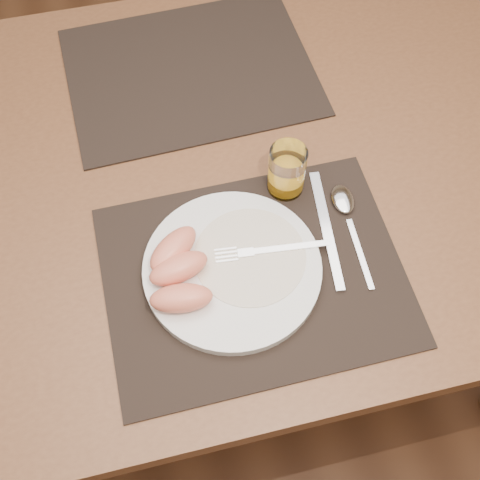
% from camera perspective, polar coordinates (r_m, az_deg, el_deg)
% --- Properties ---
extents(ground, '(5.00, 5.00, 0.00)m').
position_cam_1_polar(ground, '(1.69, -1.20, -8.25)').
color(ground, '#57341E').
rests_on(ground, ground).
extents(table, '(1.40, 0.90, 0.75)m').
position_cam_1_polar(table, '(1.10, -1.84, 4.65)').
color(table, brown).
rests_on(table, ground).
extents(placemat_near, '(0.45, 0.35, 0.00)m').
position_cam_1_polar(placemat_near, '(0.91, 1.32, -3.35)').
color(placemat_near, black).
rests_on(placemat_near, table).
extents(placemat_far, '(0.46, 0.37, 0.00)m').
position_cam_1_polar(placemat_far, '(1.17, -4.75, 15.63)').
color(placemat_far, black).
rests_on(placemat_far, table).
extents(plate, '(0.27, 0.27, 0.02)m').
position_cam_1_polar(plate, '(0.91, -0.74, -2.72)').
color(plate, white).
rests_on(plate, placemat_near).
extents(plate_dressing, '(0.17, 0.17, 0.00)m').
position_cam_1_polar(plate_dressing, '(0.91, 0.95, -1.53)').
color(plate_dressing, white).
rests_on(plate_dressing, plate).
extents(fork, '(0.18, 0.03, 0.00)m').
position_cam_1_polar(fork, '(0.91, 2.06, -1.04)').
color(fork, silver).
rests_on(fork, plate).
extents(knife, '(0.04, 0.22, 0.01)m').
position_cam_1_polar(knife, '(0.95, 8.43, 0.08)').
color(knife, silver).
rests_on(knife, placemat_near).
extents(spoon, '(0.04, 0.19, 0.01)m').
position_cam_1_polar(spoon, '(0.98, 9.94, 3.10)').
color(spoon, silver).
rests_on(spoon, placemat_near).
extents(juice_glass, '(0.06, 0.06, 0.09)m').
position_cam_1_polar(juice_glass, '(0.97, 4.45, 6.44)').
color(juice_glass, white).
rests_on(juice_glass, placemat_near).
extents(grapefruit_wedges, '(0.10, 0.15, 0.04)m').
position_cam_1_polar(grapefruit_wedges, '(0.88, -5.94, -2.97)').
color(grapefruit_wedges, '#EC8060').
rests_on(grapefruit_wedges, plate).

